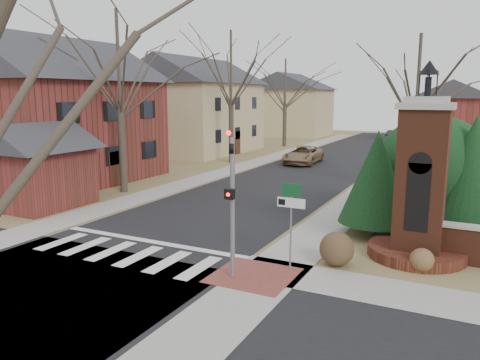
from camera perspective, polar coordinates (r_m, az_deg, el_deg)
The scene contains 27 objects.
ground at distance 16.21m, azimuth -15.72°, elevation -9.51°, with size 120.00×120.00×0.00m, color brown.
main_street at distance 35.17m, azimuth 9.08°, elevation 1.42°, with size 8.00×70.00×0.01m, color black.
cross_street at distance 14.31m, azimuth -24.01°, elevation -12.75°, with size 120.00×8.00×0.01m, color black.
crosswalk_zone at distance 16.76m, azimuth -13.87°, elevation -8.72°, with size 8.00×2.20×0.02m, color silver.
stop_bar at distance 17.86m, azimuth -10.73°, elevation -7.39°, with size 8.00×0.35×0.02m, color silver.
sidewalk_right_main at distance 33.99m, azimuth 17.46°, elevation 0.77°, with size 2.00×60.00×0.02m, color gray.
sidewalk_left at distance 37.05m, azimuth 1.40°, elevation 2.01°, with size 2.00×60.00×0.02m, color gray.
curb_apron at distance 14.44m, azimuth 1.65°, elevation -11.56°, with size 2.40×2.40×0.02m, color brown.
traffic_signal_pole at distance 13.53m, azimuth -0.98°, elevation -1.65°, with size 0.28×0.41×4.50m.
sign_post at distance 14.42m, azimuth 6.22°, elevation -3.55°, with size 0.90×0.07×2.75m.
brick_gate_monument at distance 16.53m, azimuth 21.12°, elevation -1.64°, with size 3.20×3.20×6.47m.
house_brick_left at distance 31.59m, azimuth -21.52°, elevation 8.32°, with size 9.80×11.80×9.42m.
house_stucco_left at distance 45.05m, azimuth -5.52°, elevation 9.31°, with size 9.80×12.80×9.28m.
garage_left at distance 24.78m, azimuth -23.62°, elevation 2.16°, with size 4.80×4.80×4.29m.
house_distant_left at distance 63.27m, azimuth 5.97°, elevation 9.29°, with size 10.80×8.80×8.53m.
house_distant_right at distance 59.22m, azimuth 24.54°, elevation 7.76°, with size 8.80×8.80×7.30m.
evergreen_near at distance 18.69m, azimuth 16.30°, elevation 0.39°, with size 2.80×2.80×4.10m.
evergreen_mid at distance 19.55m, azimuth 26.54°, elevation 1.02°, with size 3.40×3.40×4.70m.
evergreen_mass at distance 20.91m, azimuth 22.43°, elevation 1.33°, with size 4.80×4.80×4.80m, color black.
bare_tree_0 at distance 26.75m, azimuth -14.67°, elevation 14.97°, with size 8.05×8.05×11.15m.
bare_tree_1 at distance 37.55m, azimuth -1.11°, elevation 14.39°, with size 8.40×8.40×11.64m.
bare_tree_2 at distance 49.54m, azimuth 5.56°, elevation 12.21°, with size 7.35×7.35×10.19m.
bare_tree_3 at distance 27.34m, azimuth 20.97°, elevation 12.41°, with size 7.00×7.00×9.70m.
pickup_truck at distance 37.45m, azimuth 7.71°, elevation 3.06°, with size 2.29×4.97×1.38m, color #8F734E.
distant_car at distance 58.32m, azimuth 18.35°, elevation 5.18°, with size 1.36×3.90×1.29m, color #2D2F33.
dry_shrub_left at distance 15.40m, azimuth 11.71°, elevation -8.23°, with size 1.10×1.10×1.10m, color brown.
dry_shrub_right at distance 15.68m, azimuth 21.29°, elevation -9.08°, with size 0.75×0.75×0.75m, color brown.
Camera 1 is at (10.45, -11.15, 5.41)m, focal length 35.00 mm.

